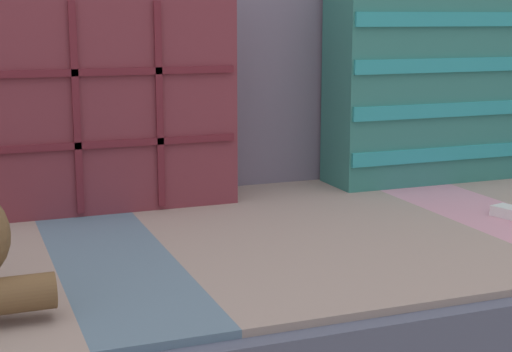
# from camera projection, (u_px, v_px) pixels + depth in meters

# --- Properties ---
(couch) EXTENTS (1.76, 0.88, 0.43)m
(couch) POSITION_uv_depth(u_px,v_px,m) (252.00, 348.00, 1.33)
(couch) COLOR gray
(couch) RESTS_ON ground_plane
(sofa_backrest) EXTENTS (1.73, 0.14, 0.48)m
(sofa_backrest) POSITION_uv_depth(u_px,v_px,m) (187.00, 67.00, 1.58)
(sofa_backrest) COLOR slate
(sofa_backrest) RESTS_ON couch
(throw_pillow_quilted) EXTENTS (0.43, 0.14, 0.37)m
(throw_pillow_quilted) POSITION_uv_depth(u_px,v_px,m) (111.00, 104.00, 1.39)
(throw_pillow_quilted) COLOR brown
(throw_pillow_quilted) RESTS_ON couch
(throw_pillow_striped) EXTENTS (0.45, 0.14, 0.40)m
(throw_pillow_striped) POSITION_uv_depth(u_px,v_px,m) (433.00, 85.00, 1.63)
(throw_pillow_striped) COLOR #337A70
(throw_pillow_striped) RESTS_ON couch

